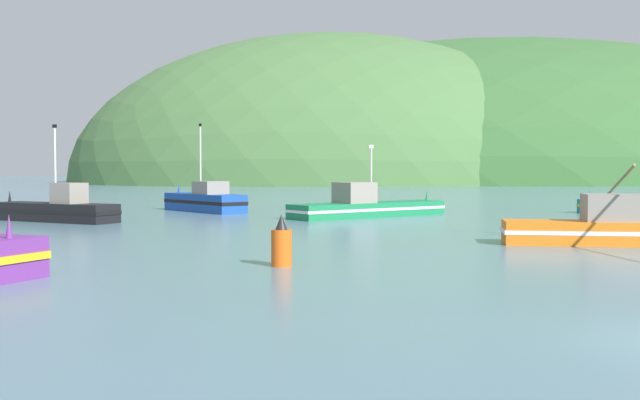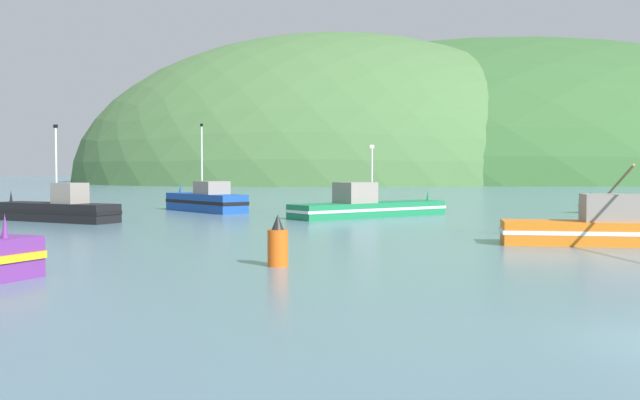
% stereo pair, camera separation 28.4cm
% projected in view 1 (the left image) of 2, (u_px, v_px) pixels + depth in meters
% --- Properties ---
extents(hill_mid_right, '(205.80, 164.64, 75.79)m').
position_uv_depth(hill_mid_right, '(498.00, 179.00, 212.96)').
color(hill_mid_right, '#386633').
rests_on(hill_mid_right, ground).
extents(hill_mid_left, '(119.41, 95.53, 67.39)m').
position_uv_depth(hill_mid_left, '(335.00, 182.00, 173.52)').
color(hill_mid_left, '#47703D').
rests_on(hill_mid_left, ground).
extents(hill_far_center, '(212.13, 169.70, 77.75)m').
position_uv_depth(hill_far_center, '(596.00, 177.00, 266.26)').
color(hill_far_center, '#516B38').
rests_on(hill_far_center, ground).
extents(fishing_boat_black, '(8.13, 6.80, 5.79)m').
position_uv_depth(fishing_boat_black, '(57.00, 210.00, 44.46)').
color(fishing_boat_black, black).
rests_on(fishing_boat_black, ground).
extents(fishing_boat_orange, '(11.24, 14.83, 7.16)m').
position_uv_depth(fishing_boat_orange, '(637.00, 229.00, 30.76)').
color(fishing_boat_orange, orange).
rests_on(fishing_boat_orange, ground).
extents(fishing_boat_green, '(11.48, 7.64, 4.71)m').
position_uv_depth(fishing_boat_green, '(367.00, 207.00, 48.79)').
color(fishing_boat_green, '#197A47').
rests_on(fishing_boat_green, ground).
extents(fishing_boat_blue, '(6.09, 8.24, 6.47)m').
position_uv_depth(fishing_boat_blue, '(205.00, 201.00, 54.53)').
color(fishing_boat_blue, '#19479E').
rests_on(fishing_boat_blue, ground).
extents(channel_buoy, '(0.67, 0.67, 1.69)m').
position_uv_depth(channel_buoy, '(281.00, 245.00, 24.15)').
color(channel_buoy, '#E55914').
rests_on(channel_buoy, ground).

